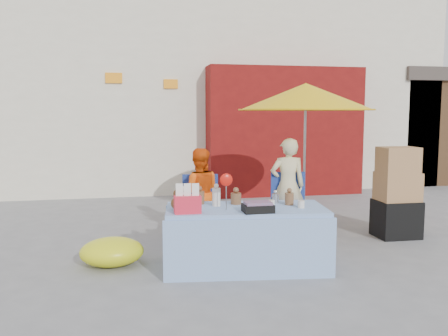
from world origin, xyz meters
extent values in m
plane|color=slate|center=(0.00, 0.00, 0.00)|extent=(80.00, 80.00, 0.00)
cube|color=silver|center=(0.00, 7.00, 2.25)|extent=(12.00, 5.00, 4.50)
cube|color=maroon|center=(2.20, 4.20, 1.30)|extent=(3.20, 0.60, 2.60)
cube|color=#4C331E|center=(6.50, 6.00, 1.20)|extent=(2.60, 3.00, 2.40)
cube|color=#3F3833|center=(6.50, 6.00, 2.55)|extent=(2.80, 3.20, 0.30)
cube|color=orange|center=(-1.20, 4.48, 2.35)|extent=(0.32, 0.04, 0.20)
cube|color=orange|center=(-0.10, 4.48, 2.25)|extent=(0.28, 0.04, 0.18)
cube|color=#87ACD9|center=(0.24, -0.22, 0.33)|extent=(1.78, 0.97, 0.67)
cube|color=#87ACD9|center=(0.19, -0.61, 0.31)|extent=(1.73, 0.25, 0.62)
cube|color=#87ACD9|center=(0.29, 0.17, 0.31)|extent=(1.73, 0.25, 0.62)
cylinder|color=silver|center=(-0.41, 0.00, 0.75)|extent=(0.11, 0.11, 0.16)
cylinder|color=brown|center=(-0.22, 0.06, 0.74)|extent=(0.12, 0.12, 0.14)
cylinder|color=silver|center=(-0.06, -0.09, 0.77)|extent=(0.10, 0.10, 0.20)
cylinder|color=brown|center=(0.18, -0.03, 0.73)|extent=(0.13, 0.13, 0.12)
cylinder|color=#B2B2B7|center=(0.62, -0.07, 0.72)|extent=(0.09, 0.09, 0.11)
cylinder|color=brown|center=(0.74, -0.19, 0.74)|extent=(0.11, 0.11, 0.13)
cylinder|color=silver|center=(0.50, -0.30, 0.71)|extent=(0.08, 0.08, 0.08)
cylinder|color=silver|center=(0.80, -0.38, 0.71)|extent=(0.08, 0.08, 0.08)
sphere|color=brown|center=(-0.50, -0.21, 0.74)|extent=(0.13, 0.13, 0.13)
ellipsoid|color=red|center=(0.00, -0.32, 0.99)|extent=(0.14, 0.06, 0.13)
cube|color=red|center=(-0.41, -0.40, 0.76)|extent=(0.28, 0.16, 0.18)
cube|color=black|center=(0.30, -0.50, 0.71)|extent=(0.33, 0.25, 0.08)
cube|color=navy|center=(-0.06, 0.99, 0.23)|extent=(0.53, 0.52, 0.45)
cube|color=navy|center=(-0.03, 1.21, 0.65)|extent=(0.48, 0.10, 0.40)
cube|color=navy|center=(1.19, 0.99, 0.23)|extent=(0.53, 0.52, 0.45)
cube|color=navy|center=(1.22, 1.21, 0.65)|extent=(0.48, 0.10, 0.40)
imported|color=#F1510C|center=(-0.06, 1.14, 0.60)|extent=(0.64, 0.53, 1.21)
imported|color=beige|center=(1.19, 1.14, 0.67)|extent=(0.52, 0.38, 1.33)
cylinder|color=gray|center=(1.49, 1.29, 1.00)|extent=(0.04, 0.04, 2.00)
cone|color=#EDB70C|center=(1.49, 1.29, 1.90)|extent=(1.90, 1.90, 0.38)
cylinder|color=#EDB70C|center=(1.49, 1.29, 1.72)|extent=(1.90, 1.90, 0.02)
cube|color=black|center=(2.56, 0.62, 0.25)|extent=(0.56, 0.46, 0.50)
cube|color=#AD7B4E|center=(2.56, 0.62, 0.69)|extent=(0.53, 0.41, 0.38)
cube|color=#AD7B4E|center=(2.54, 0.60, 1.05)|extent=(0.49, 0.37, 0.34)
ellipsoid|color=yellow|center=(-1.18, 0.14, 0.16)|extent=(0.86, 0.78, 0.31)
camera|label=1|loc=(-1.01, -5.06, 1.67)|focal=38.00mm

